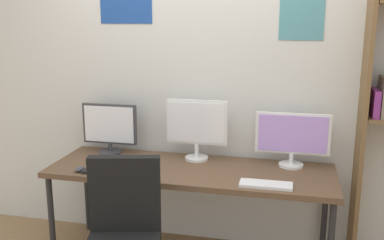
# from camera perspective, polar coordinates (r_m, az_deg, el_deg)

# --- Properties ---
(wall_back) EXTENTS (4.47, 0.11, 2.60)m
(wall_back) POSITION_cam_1_polar(r_m,az_deg,el_deg) (3.49, 1.37, 4.73)
(wall_back) COLOR silver
(wall_back) RESTS_ON ground_plane
(desk) EXTENTS (2.07, 0.68, 0.74)m
(desk) POSITION_cam_1_polar(r_m,az_deg,el_deg) (3.25, -0.20, -7.13)
(desk) COLOR brown
(desk) RESTS_ON ground_plane
(monitor_left) EXTENTS (0.45, 0.18, 0.40)m
(monitor_left) POSITION_cam_1_polar(r_m,az_deg,el_deg) (3.58, -10.62, -0.94)
(monitor_left) COLOR #38383D
(monitor_left) RESTS_ON desk
(monitor_center) EXTENTS (0.47, 0.18, 0.47)m
(monitor_center) POSITION_cam_1_polar(r_m,az_deg,el_deg) (3.35, 0.62, -0.83)
(monitor_center) COLOR silver
(monitor_center) RESTS_ON desk
(monitor_right) EXTENTS (0.54, 0.18, 0.40)m
(monitor_right) POSITION_cam_1_polar(r_m,az_deg,el_deg) (3.29, 12.88, -2.17)
(monitor_right) COLOR silver
(monitor_right) RESTS_ON desk
(keyboard_left) EXTENTS (0.33, 0.13, 0.02)m
(keyboard_left) POSITION_cam_1_polar(r_m,az_deg,el_deg) (3.19, -11.07, -6.56)
(keyboard_left) COLOR black
(keyboard_left) RESTS_ON desk
(keyboard_right) EXTENTS (0.34, 0.13, 0.02)m
(keyboard_right) POSITION_cam_1_polar(r_m,az_deg,el_deg) (2.94, 9.56, -8.26)
(keyboard_right) COLOR silver
(keyboard_right) RESTS_ON desk
(computer_mouse) EXTENTS (0.06, 0.10, 0.03)m
(computer_mouse) POSITION_cam_1_polar(r_m,az_deg,el_deg) (3.26, -14.38, -6.17)
(computer_mouse) COLOR #38383D
(computer_mouse) RESTS_ON desk
(laptop_closed) EXTENTS (0.35, 0.26, 0.02)m
(laptop_closed) POSITION_cam_1_polar(r_m,az_deg,el_deg) (3.40, -10.33, -5.23)
(laptop_closed) COLOR #2D2D2D
(laptop_closed) RESTS_ON desk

